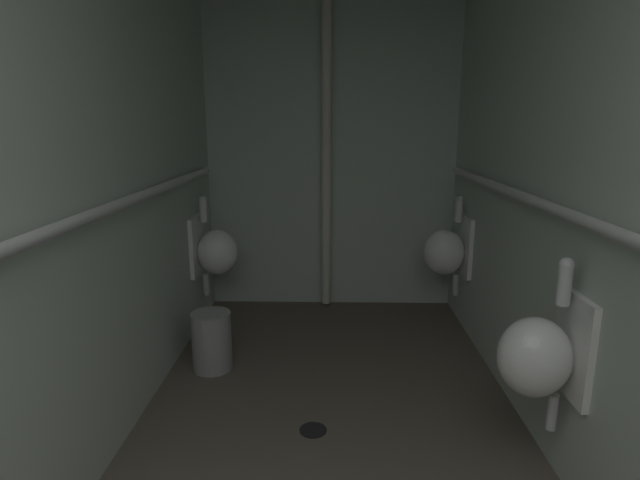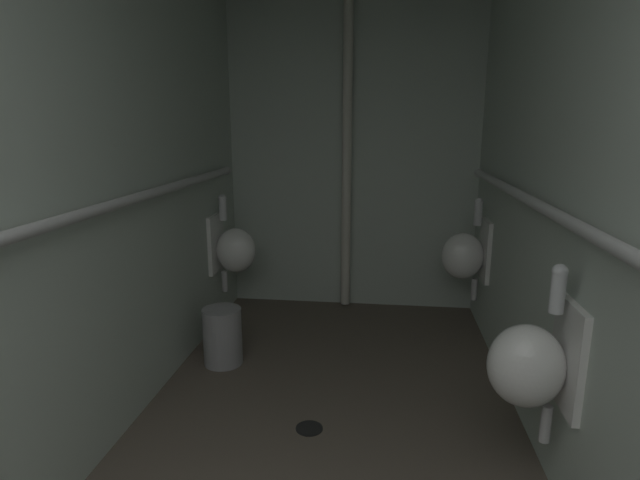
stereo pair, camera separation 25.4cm
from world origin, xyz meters
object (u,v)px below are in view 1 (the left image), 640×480
at_px(urinal_left_mid, 214,251).
at_px(urinal_right_mid, 539,355).
at_px(floor_drain, 313,430).
at_px(waste_bin, 212,341).
at_px(standpipe_back_wall, 326,149).
at_px(urinal_right_far, 447,251).

bearing_deg(urinal_left_mid, urinal_right_mid, -44.19).
xyz_separation_m(urinal_left_mid, floor_drain, (0.77, -1.33, -0.59)).
bearing_deg(urinal_right_mid, waste_bin, 148.21).
bearing_deg(standpipe_back_wall, floor_drain, -91.47).
bearing_deg(standpipe_back_wall, waste_bin, -121.63).
height_order(urinal_left_mid, waste_bin, urinal_left_mid).
height_order(urinal_left_mid, floor_drain, urinal_left_mid).
bearing_deg(standpipe_back_wall, urinal_right_mid, -67.15).
relative_size(urinal_right_far, standpipe_back_wall, 0.29).
relative_size(urinal_right_mid, floor_drain, 5.39).
distance_m(urinal_right_far, floor_drain, 1.77).
distance_m(urinal_left_mid, urinal_right_mid, 2.40).
height_order(urinal_right_mid, floor_drain, urinal_right_mid).
distance_m(standpipe_back_wall, waste_bin, 1.75).
relative_size(urinal_left_mid, standpipe_back_wall, 0.29).
bearing_deg(urinal_right_mid, urinal_left_mid, 135.81).
height_order(urinal_left_mid, standpipe_back_wall, standpipe_back_wall).
bearing_deg(waste_bin, urinal_right_mid, -31.79).
distance_m(standpipe_back_wall, floor_drain, 2.22).
relative_size(urinal_right_mid, urinal_right_far, 1.00).
bearing_deg(urinal_left_mid, waste_bin, -80.28).
distance_m(urinal_left_mid, waste_bin, 0.80).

